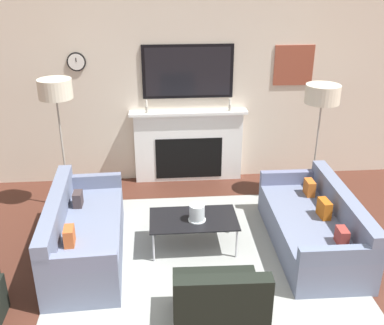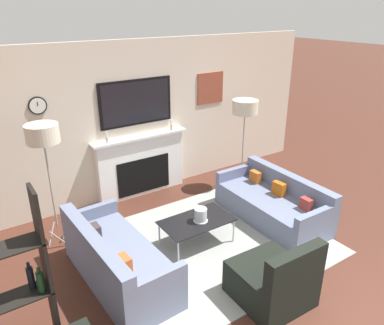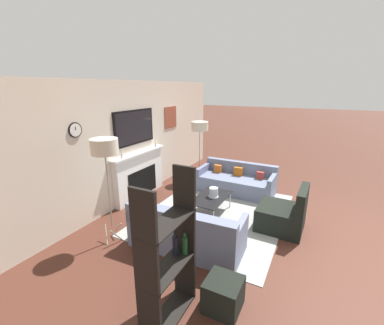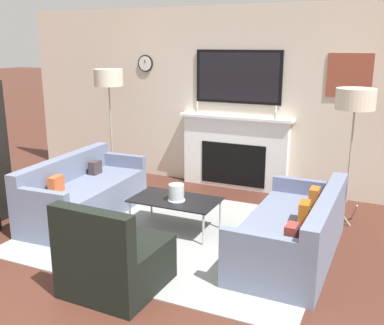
{
  "view_description": "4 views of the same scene",
  "coord_description": "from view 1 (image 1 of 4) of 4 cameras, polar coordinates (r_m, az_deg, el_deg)",
  "views": [
    {
      "loc": [
        -0.46,
        -2.11,
        3.09
      ],
      "look_at": [
        -0.07,
        2.68,
        0.97
      ],
      "focal_mm": 42.0,
      "sensor_mm": 36.0,
      "label": 1
    },
    {
      "loc": [
        -2.66,
        -1.36,
        3.2
      ],
      "look_at": [
        0.17,
        2.87,
        1.04
      ],
      "focal_mm": 35.0,
      "sensor_mm": 36.0,
      "label": 2
    },
    {
      "loc": [
        -4.56,
        0.51,
        2.57
      ],
      "look_at": [
        0.03,
        2.87,
        1.04
      ],
      "focal_mm": 24.0,
      "sensor_mm": 36.0,
      "label": 3
    },
    {
      "loc": [
        2.16,
        -2.07,
        2.16
      ],
      "look_at": [
        0.09,
        2.48,
        0.83
      ],
      "focal_mm": 42.0,
      "sensor_mm": 36.0,
      "label": 4
    }
  ],
  "objects": [
    {
      "name": "fireplace_wall",
      "position": [
        6.74,
        -0.49,
        7.74
      ],
      "size": [
        7.51,
        0.28,
        2.7
      ],
      "color": "beige",
      "rests_on": "ground_plane"
    },
    {
      "name": "area_rug",
      "position": [
        5.39,
        1.14,
        -11.13
      ],
      "size": [
        3.3,
        2.65,
        0.01
      ],
      "color": "gray",
      "rests_on": "ground_plane"
    },
    {
      "name": "couch_left",
      "position": [
        5.28,
        -13.63,
        -9.0
      ],
      "size": [
        0.85,
        1.86,
        0.77
      ],
      "color": "slate",
      "rests_on": "ground_plane"
    },
    {
      "name": "couch_right",
      "position": [
        5.53,
        15.29,
        -7.95
      ],
      "size": [
        0.88,
        1.87,
        0.71
      ],
      "color": "slate",
      "rests_on": "ground_plane"
    },
    {
      "name": "armchair",
      "position": [
        4.19,
        3.29,
        -18.37
      ],
      "size": [
        0.81,
        0.83,
        0.86
      ],
      "color": "black",
      "rests_on": "ground_plane"
    },
    {
      "name": "coffee_table",
      "position": [
        5.26,
        0.19,
        -7.34
      ],
      "size": [
        1.02,
        0.59,
        0.39
      ],
      "color": "black",
      "rests_on": "ground_plane"
    },
    {
      "name": "hurricane_candle",
      "position": [
        5.17,
        0.64,
        -6.5
      ],
      "size": [
        0.21,
        0.21,
        0.2
      ],
      "color": "silver",
      "rests_on": "coffee_table"
    },
    {
      "name": "floor_lamp_left",
      "position": [
        5.93,
        -16.96,
        8.7
      ],
      "size": [
        0.43,
        0.43,
        1.8
      ],
      "color": "#9E998E",
      "rests_on": "ground_plane"
    },
    {
      "name": "floor_lamp_right",
      "position": [
        6.23,
        16.24,
        8.18
      ],
      "size": [
        0.46,
        0.46,
        1.66
      ],
      "color": "#9E998E",
      "rests_on": "ground_plane"
    }
  ]
}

